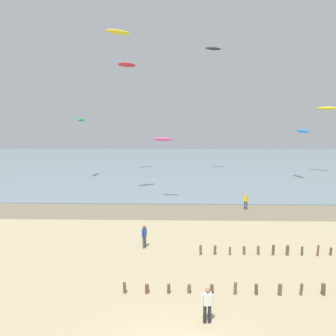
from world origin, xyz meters
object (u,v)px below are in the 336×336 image
kite_aloft_0 (163,139)px  kite_aloft_2 (213,49)px  person_mid_beach (246,201)px  kite_aloft_1 (81,120)px  kite_aloft_3 (327,108)px  person_nearest_camera (207,304)px  kite_aloft_4 (303,131)px  person_by_waterline (144,236)px  kite_aloft_5 (127,65)px  kite_aloft_6 (119,32)px

kite_aloft_0 → kite_aloft_2: bearing=79.5°
person_mid_beach → kite_aloft_0: 11.28m
kite_aloft_0 → kite_aloft_1: bearing=145.0°
kite_aloft_3 → person_nearest_camera: bearing=-88.0°
person_mid_beach → kite_aloft_4: size_ratio=0.53×
kite_aloft_0 → kite_aloft_3: size_ratio=0.63×
kite_aloft_4 → person_by_waterline: bearing=133.8°
person_nearest_camera → kite_aloft_3: kite_aloft_3 is taller
person_by_waterline → kite_aloft_4: size_ratio=0.53×
kite_aloft_0 → kite_aloft_5: (-6.86, 19.65, 11.43)m
person_nearest_camera → person_by_waterline: 9.49m
kite_aloft_0 → kite_aloft_2: 25.12m
person_by_waterline → kite_aloft_3: bearing=50.1°
person_nearest_camera → kite_aloft_2: (4.68, 41.94, 20.19)m
person_mid_beach → kite_aloft_4: bearing=54.3°
person_nearest_camera → kite_aloft_6: bearing=108.4°
kite_aloft_2 → kite_aloft_5: 14.67m
kite_aloft_2 → person_mid_beach: bearing=77.3°
kite_aloft_2 → kite_aloft_6: size_ratio=0.95×
kite_aloft_1 → kite_aloft_5: bearing=132.8°
kite_aloft_3 → kite_aloft_4: size_ratio=1.08×
person_mid_beach → kite_aloft_3: size_ratio=0.49×
person_by_waterline → kite_aloft_2: kite_aloft_2 is taller
kite_aloft_0 → kite_aloft_3: bearing=46.6°
kite_aloft_1 → kite_aloft_2: kite_aloft_2 is taller
person_by_waterline → kite_aloft_3: size_ratio=0.49×
kite_aloft_1 → person_mid_beach: bearing=52.9°
kite_aloft_0 → kite_aloft_1: kite_aloft_1 is taller
person_mid_beach → kite_aloft_5: size_ratio=0.51×
person_by_waterline → kite_aloft_3: (27.80, 33.19, 10.40)m
person_nearest_camera → kite_aloft_5: size_ratio=0.51×
person_nearest_camera → kite_aloft_2: kite_aloft_2 is taller
kite_aloft_0 → kite_aloft_6: size_ratio=0.74×
person_by_waterline → kite_aloft_6: bearing=105.4°
person_mid_beach → kite_aloft_5: (-15.67, 22.89, 17.68)m
kite_aloft_0 → kite_aloft_4: kite_aloft_4 is taller
person_mid_beach → kite_aloft_6: 23.24m
person_mid_beach → kite_aloft_1: bearing=142.5°
kite_aloft_1 → kite_aloft_3: (40.29, 5.70, 1.93)m
kite_aloft_2 → kite_aloft_6: bearing=39.5°
kite_aloft_0 → kite_aloft_4: size_ratio=0.68×
kite_aloft_4 → kite_aloft_3: bearing=-53.8°
kite_aloft_5 → person_by_waterline: bearing=-116.1°
kite_aloft_2 → kite_aloft_3: bearing=164.1°
person_mid_beach → kite_aloft_6: kite_aloft_6 is taller
person_mid_beach → kite_aloft_4: 21.79m
kite_aloft_6 → person_by_waterline: bearing=-109.0°
kite_aloft_3 → person_by_waterline: bearing=-98.1°
person_mid_beach → kite_aloft_5: kite_aloft_5 is taller
person_by_waterline → kite_aloft_4: kite_aloft_4 is taller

